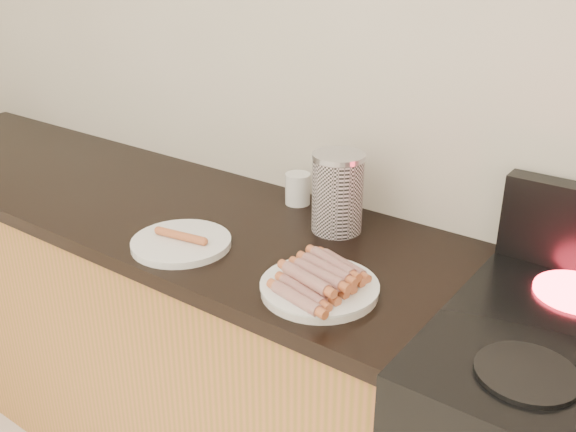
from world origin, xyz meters
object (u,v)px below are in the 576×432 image
Objects in this scene: main_plate at (319,289)px; side_plate at (181,243)px; mug at (298,189)px; canister at (338,192)px.

side_plate is at bearing -177.68° from main_plate.
mug is at bearing 130.94° from main_plate.
mug is at bearing 79.43° from side_plate.
main_plate is 2.84× the size of mug.
main_plate is 1.22× the size of canister.
main_plate is 0.50m from mug.
side_plate is 2.77× the size of mug.
main_plate and side_plate have the same top height.
mug is (-0.33, 0.38, 0.04)m from main_plate.
main_plate is at bearing -49.06° from mug.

